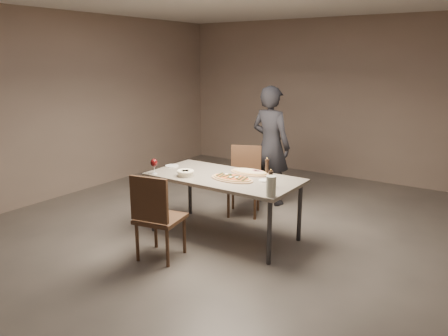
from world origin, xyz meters
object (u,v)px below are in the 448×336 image
Objects in this scene: ham_pizza at (250,172)px; chair_far at (245,176)px; zucchini_pizza at (232,178)px; carafe at (271,186)px; chair_near at (156,213)px; diner at (271,146)px; dining_table at (224,181)px; bread_basket at (185,173)px; pepper_mill_left at (267,166)px.

ham_pizza is 0.54× the size of chair_far.
carafe reaches higher than zucchini_pizza.
carafe is 1.24m from chair_near.
carafe is at bearing -31.76° from zucchini_pizza.
diner is at bearing 77.24° from chair_near.
ham_pizza reaches higher than dining_table.
diner reaches higher than ham_pizza.
chair_near is at bearing -76.69° from bread_basket.
carafe is (0.65, -0.66, 0.09)m from ham_pizza.
zucchini_pizza is at bearing 56.09° from chair_near.
pepper_mill_left is 1.49m from chair_near.
pepper_mill_left is (0.21, 0.45, 0.08)m from zucchini_pizza.
dining_table is 0.99m from chair_near.
carafe is 2.05m from diner.
ham_pizza is 0.22m from pepper_mill_left.
bread_basket is 0.96× the size of carafe.
diner is at bearing 82.08° from bread_basket.
bread_basket is 1.04× the size of pepper_mill_left.
diner reaches higher than dining_table.
zucchini_pizza is (0.16, -0.07, 0.07)m from dining_table.
chair_far is (-0.02, 1.81, -0.01)m from chair_near.
chair_near reaches higher than dining_table.
diner reaches higher than chair_near.
carafe is at bearing 17.76° from chair_near.
zucchini_pizza is 2.72× the size of pepper_mill_left.
chair_far is (-0.42, 0.58, -0.24)m from ham_pizza.
chair_near is at bearing 67.44° from chair_far.
pepper_mill_left is (0.75, 0.63, 0.05)m from bread_basket.
ham_pizza is (0.18, 0.28, 0.07)m from dining_table.
zucchini_pizza is 1.53m from diner.
bread_basket is at bearing 59.29° from chair_far.
carafe is at bearing 107.52° from chair_far.
chair_far is (-0.39, 0.93, -0.24)m from zucchini_pizza.
ham_pizza is 2.37× the size of carafe.
chair_far is at bearing 141.65° from pepper_mill_left.
carafe reaches higher than chair_far.
bread_basket is at bearing 92.16° from chair_near.
pepper_mill_left reaches higher than ham_pizza.
carafe is 0.22× the size of chair_near.
dining_table is at bearing -145.92° from ham_pizza.
carafe is at bearing -24.60° from dining_table.
zucchini_pizza is 2.63× the size of bread_basket.
diner is (-0.31, 1.49, 0.10)m from zucchini_pizza.
ham_pizza is 0.53× the size of chair_near.
pepper_mill_left is 0.21× the size of chair_near.
zucchini_pizza is 0.99m from chair_near.
ham_pizza is 2.48× the size of bread_basket.
dining_table is 1.93× the size of chair_far.
pepper_mill_left is 0.21× the size of chair_far.
pepper_mill_left is 0.89m from carafe.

